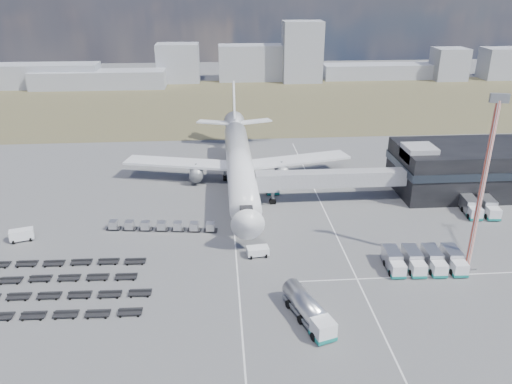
{
  "coord_description": "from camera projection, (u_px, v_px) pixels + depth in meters",
  "views": [
    {
      "loc": [
        -4.14,
        -70.86,
        41.74
      ],
      "look_at": [
        2.58,
        17.35,
        4.0
      ],
      "focal_mm": 35.0,
      "sensor_mm": 36.0,
      "label": 1
    }
  ],
  "objects": [
    {
      "name": "terminal",
      "position": [
        467.0,
        168.0,
        104.91
      ],
      "size": [
        30.4,
        16.4,
        11.0
      ],
      "color": "black",
      "rests_on": "ground"
    },
    {
      "name": "skyline",
      "position": [
        204.0,
        67.0,
        216.18
      ],
      "size": [
        292.96,
        25.34,
        25.65
      ],
      "color": "#9598A3",
      "rests_on": "ground"
    },
    {
      "name": "pushback_tug",
      "position": [
        258.0,
        252.0,
        81.52
      ],
      "size": [
        3.76,
        2.4,
        1.57
      ],
      "primitive_type": "cube",
      "rotation": [
        0.0,
        0.0,
        0.12
      ],
      "color": "white",
      "rests_on": "ground"
    },
    {
      "name": "baggage_dollies",
      "position": [
        49.0,
        287.0,
        72.72
      ],
      "size": [
        30.03,
        15.65,
        0.77
      ],
      "rotation": [
        0.0,
        0.0,
        -0.02
      ],
      "color": "black",
      "rests_on": "ground"
    },
    {
      "name": "utility_van",
      "position": [
        22.0,
        235.0,
        86.16
      ],
      "size": [
        4.23,
        2.8,
        2.11
      ],
      "primitive_type": "cube",
      "rotation": [
        0.0,
        0.0,
        0.29
      ],
      "color": "white",
      "rests_on": "ground"
    },
    {
      "name": "service_trucks_far",
      "position": [
        480.0,
        207.0,
        95.77
      ],
      "size": [
        6.42,
        7.43,
        2.76
      ],
      "rotation": [
        0.0,
        0.0,
        -0.11
      ],
      "color": "white",
      "rests_on": "ground"
    },
    {
      "name": "airliner",
      "position": [
        239.0,
        160.0,
        109.28
      ],
      "size": [
        51.59,
        64.53,
        17.62
      ],
      "color": "white",
      "rests_on": "ground"
    },
    {
      "name": "service_trucks_near",
      "position": [
        424.0,
        260.0,
        77.72
      ],
      "size": [
        12.0,
        6.95,
        2.61
      ],
      "rotation": [
        0.0,
        0.0,
        -0.04
      ],
      "color": "white",
      "rests_on": "ground"
    },
    {
      "name": "catering_truck",
      "position": [
        271.0,
        184.0,
        106.62
      ],
      "size": [
        2.97,
        6.53,
        2.94
      ],
      "rotation": [
        0.0,
        0.0,
        0.05
      ],
      "color": "white",
      "rests_on": "ground"
    },
    {
      "name": "uld_row",
      "position": [
        162.0,
        226.0,
        89.68
      ],
      "size": [
        20.05,
        3.86,
        1.55
      ],
      "rotation": [
        0.0,
        0.0,
        -0.12
      ],
      "color": "black",
      "rests_on": "ground"
    },
    {
      "name": "grass_strip",
      "position": [
        230.0,
        103.0,
        182.54
      ],
      "size": [
        420.0,
        90.0,
        0.01
      ],
      "primitive_type": "cube",
      "color": "brown",
      "rests_on": "ground"
    },
    {
      "name": "floodlight_mast",
      "position": [
        482.0,
        186.0,
        73.19
      ],
      "size": [
        2.63,
        2.12,
        27.49
      ],
      "rotation": [
        0.0,
        0.0,
        -0.23
      ],
      "color": "red",
      "rests_on": "ground"
    },
    {
      "name": "lane_markings",
      "position": [
        304.0,
        245.0,
        85.09
      ],
      "size": [
        47.12,
        110.0,
        0.01
      ],
      "color": "silver",
      "rests_on": "ground"
    },
    {
      "name": "jet_bridge",
      "position": [
        321.0,
        179.0,
        99.52
      ],
      "size": [
        30.3,
        3.8,
        7.05
      ],
      "color": "#939399",
      "rests_on": "ground"
    },
    {
      "name": "fuel_tanker",
      "position": [
        308.0,
        310.0,
        65.61
      ],
      "size": [
        5.85,
        11.0,
        3.45
      ],
      "rotation": [
        0.0,
        0.0,
        0.31
      ],
      "color": "white",
      "rests_on": "ground"
    },
    {
      "name": "ground",
      "position": [
        248.0,
        256.0,
        81.66
      ],
      "size": [
        420.0,
        420.0,
        0.0
      ],
      "primitive_type": "plane",
      "color": "#565659",
      "rests_on": "ground"
    }
  ]
}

